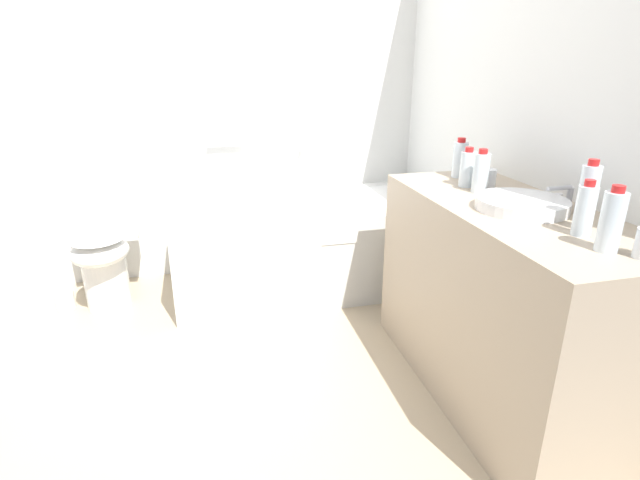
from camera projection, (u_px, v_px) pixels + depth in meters
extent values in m
plane|color=tan|center=(210.00, 361.00, 2.50)|extent=(4.09, 4.09, 0.00)
cube|color=silver|center=(188.00, 94.00, 3.18)|extent=(3.49, 0.10, 2.46)
cube|color=silver|center=(518.00, 106.00, 2.43)|extent=(0.10, 2.74, 2.46)
cube|color=silver|center=(306.00, 244.00, 3.25)|extent=(1.69, 0.80, 0.58)
cube|color=white|center=(305.00, 208.00, 3.16)|extent=(1.38, 0.57, 0.09)
cylinder|color=#ABABB0|center=(401.00, 190.00, 3.28)|extent=(0.09, 0.03, 0.03)
cylinder|color=#ABABB0|center=(313.00, 112.00, 3.33)|extent=(0.21, 0.03, 0.54)
cylinder|color=#ABABB0|center=(225.00, 144.00, 3.26)|extent=(0.24, 0.03, 0.03)
cube|color=white|center=(340.00, 227.00, 2.84)|extent=(0.22, 0.03, 0.20)
cylinder|color=white|center=(106.00, 278.00, 2.99)|extent=(0.26, 0.26, 0.38)
ellipsoid|color=white|center=(100.00, 251.00, 2.88)|extent=(0.34, 0.38, 0.15)
ellipsoid|color=white|center=(97.00, 238.00, 2.85)|extent=(0.32, 0.36, 0.02)
cube|color=white|center=(104.00, 216.00, 3.04)|extent=(0.40, 0.18, 0.30)
cylinder|color=#AAAAAF|center=(100.00, 192.00, 2.99)|extent=(0.03, 0.03, 0.01)
cube|color=tan|center=(501.00, 304.00, 2.13)|extent=(0.57, 1.35, 0.89)
cylinder|color=white|center=(522.00, 204.00, 1.93)|extent=(0.36, 0.36, 0.05)
cylinder|color=#B3B3B8|center=(569.00, 197.00, 1.98)|extent=(0.02, 0.02, 0.08)
cylinder|color=#B3B3B8|center=(559.00, 188.00, 1.95)|extent=(0.11, 0.02, 0.02)
cylinder|color=#B3B3B8|center=(579.00, 206.00, 1.93)|extent=(0.03, 0.03, 0.04)
cylinder|color=#B3B3B8|center=(558.00, 198.00, 2.04)|extent=(0.03, 0.03, 0.04)
cylinder|color=silver|center=(587.00, 198.00, 1.69)|extent=(0.06, 0.06, 0.22)
cylinder|color=red|center=(594.00, 162.00, 1.65)|extent=(0.04, 0.04, 0.02)
cylinder|color=silver|center=(611.00, 222.00, 1.50)|extent=(0.07, 0.07, 0.19)
cylinder|color=red|center=(619.00, 189.00, 1.46)|extent=(0.04, 0.04, 0.02)
cylinder|color=silver|center=(585.00, 211.00, 1.63)|extent=(0.06, 0.06, 0.17)
cylinder|color=red|center=(590.00, 183.00, 1.60)|extent=(0.03, 0.03, 0.02)
cylinder|color=silver|center=(460.00, 160.00, 2.45)|extent=(0.07, 0.07, 0.17)
cylinder|color=red|center=(462.00, 140.00, 2.41)|extent=(0.04, 0.04, 0.02)
cylinder|color=silver|center=(481.00, 173.00, 2.16)|extent=(0.07, 0.07, 0.17)
cylinder|color=red|center=(483.00, 151.00, 2.13)|extent=(0.04, 0.04, 0.02)
cylinder|color=silver|center=(467.00, 169.00, 2.27)|extent=(0.07, 0.07, 0.16)
cylinder|color=red|center=(469.00, 150.00, 2.23)|extent=(0.04, 0.04, 0.02)
cylinder|color=white|center=(467.00, 172.00, 2.35)|extent=(0.07, 0.07, 0.10)
cylinder|color=white|center=(487.00, 178.00, 2.26)|extent=(0.08, 0.08, 0.09)
cylinder|color=white|center=(65.00, 300.00, 3.01)|extent=(0.11, 0.11, 0.11)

